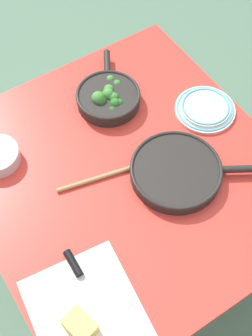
% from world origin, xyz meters
% --- Properties ---
extents(ground_plane, '(14.00, 14.00, 0.00)m').
position_xyz_m(ground_plane, '(0.00, 0.00, 0.00)').
color(ground_plane, '#51755B').
extents(dining_table_red, '(1.06, 0.98, 0.73)m').
position_xyz_m(dining_table_red, '(0.00, 0.00, 0.64)').
color(dining_table_red, red).
rests_on(dining_table_red, ground_plane).
extents(skillet_broccoli, '(0.32, 0.24, 0.08)m').
position_xyz_m(skillet_broccoli, '(-0.28, 0.11, 0.76)').
color(skillet_broccoli, black).
rests_on(skillet_broccoli, dining_table_red).
extents(skillet_eggs, '(0.31, 0.40, 0.04)m').
position_xyz_m(skillet_eggs, '(0.10, 0.13, 0.75)').
color(skillet_eggs, black).
rests_on(skillet_eggs, dining_table_red).
extents(wooden_spoon, '(0.11, 0.37, 0.02)m').
position_xyz_m(wooden_spoon, '(-0.00, 0.00, 0.73)').
color(wooden_spoon, '#A87A4C').
rests_on(wooden_spoon, dining_table_red).
extents(parchment_sheet, '(0.38, 0.33, 0.00)m').
position_xyz_m(parchment_sheet, '(0.33, -0.34, 0.73)').
color(parchment_sheet, silver).
rests_on(parchment_sheet, dining_table_red).
extents(grater_knife, '(0.30, 0.04, 0.02)m').
position_xyz_m(grater_knife, '(0.25, -0.30, 0.73)').
color(grater_knife, silver).
rests_on(grater_knife, dining_table_red).
extents(cheese_block, '(0.10, 0.08, 0.05)m').
position_xyz_m(cheese_block, '(0.35, -0.37, 0.75)').
color(cheese_block, '#E0C15B').
rests_on(cheese_block, dining_table_red).
extents(dinner_plate_stack, '(0.21, 0.21, 0.03)m').
position_xyz_m(dinner_plate_stack, '(-0.06, 0.37, 0.74)').
color(dinner_plate_stack, silver).
rests_on(dinner_plate_stack, dining_table_red).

